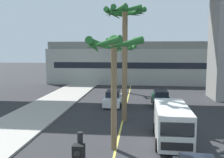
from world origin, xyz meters
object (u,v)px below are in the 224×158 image
Objects in this scene: delivery_van at (172,123)px; palm_tree_near_median at (125,29)px; car_queue_third at (113,99)px; palm_tree_mid_median at (125,56)px; car_queue_front at (161,99)px; palm_tree_far_median at (114,56)px.

palm_tree_near_median reaches higher than delivery_van.
car_queue_third is 0.63× the size of palm_tree_mid_median.
palm_tree_far_median is at bearing -106.99° from car_queue_front.
delivery_van is at bearing -54.48° from palm_tree_near_median.
car_queue_front is 0.61× the size of palm_tree_far_median.
car_queue_front is at bearing 88.78° from delivery_van.
car_queue_front is 1.01× the size of car_queue_third.
palm_tree_far_median is (-3.55, -1.51, 4.27)m from delivery_van.
car_queue_front is 5.08m from car_queue_third.
car_queue_front is at bearing 60.60° from palm_tree_near_median.
palm_tree_near_median is (1.51, -5.59, 6.85)m from car_queue_third.
palm_tree_near_median is at bearing 125.52° from delivery_van.
palm_tree_far_median reaches higher than palm_tree_mid_median.
car_queue_third is 0.78× the size of delivery_van.
delivery_van is 0.78× the size of palm_tree_far_median.
car_queue_third is at bearing 115.21° from delivery_van.
car_queue_front is 9.92m from palm_tree_near_median.
delivery_van is 19.34m from palm_tree_mid_median.
car_queue_front is at bearing -60.57° from palm_tree_mid_median.
palm_tree_near_median is at bearing -86.70° from palm_tree_mid_median.
car_queue_third is 8.97m from palm_tree_near_median.
palm_tree_near_median reaches higher than car_queue_front.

